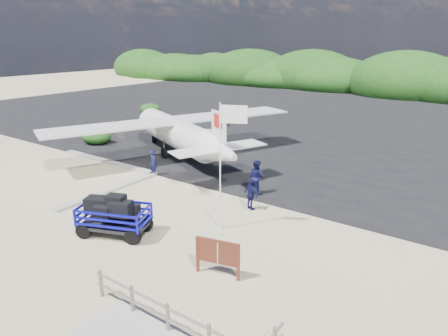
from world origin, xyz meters
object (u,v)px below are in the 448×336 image
(baggage_cart, at_px, (116,234))
(flagpole, at_px, (220,229))
(signboard, at_px, (218,276))
(crew_a, at_px, (153,163))
(crew_b, at_px, (256,177))
(crew_c, at_px, (251,194))
(aircraft_small, at_px, (287,102))

(baggage_cart, distance_m, flagpole, 4.64)
(signboard, height_order, crew_a, crew_a)
(crew_a, bearing_deg, baggage_cart, 134.86)
(crew_a, relative_size, crew_b, 0.87)
(crew_a, relative_size, crew_c, 1.03)
(crew_c, relative_size, aircraft_small, 0.21)
(baggage_cart, bearing_deg, aircraft_small, 84.51)
(crew_a, height_order, crew_b, crew_b)
(flagpole, height_order, signboard, flagpole)
(baggage_cart, distance_m, signboard, 5.57)
(flagpole, xyz_separation_m, crew_a, (-7.77, 3.61, 0.84))
(baggage_cart, relative_size, crew_c, 1.97)
(signboard, xyz_separation_m, crew_b, (-3.06, 7.78, 0.96))
(aircraft_small, bearing_deg, flagpole, 77.95)
(flagpole, distance_m, crew_b, 4.86)
(aircraft_small, bearing_deg, crew_c, 79.50)
(flagpole, xyz_separation_m, aircraft_small, (-14.91, 36.05, 0.00))
(signboard, xyz_separation_m, aircraft_small, (-17.03, 39.17, 0.00))
(crew_a, height_order, aircraft_small, crew_a)
(crew_c, xyz_separation_m, aircraft_small, (-14.90, 33.43, -0.81))
(flagpole, height_order, crew_b, flagpole)
(flagpole, distance_m, crew_a, 8.61)
(signboard, bearing_deg, crew_c, 97.04)
(aircraft_small, bearing_deg, crew_a, 67.89)
(signboard, bearing_deg, baggage_cart, 166.60)
(crew_a, xyz_separation_m, crew_c, (7.76, -0.98, -0.03))
(signboard, bearing_deg, crew_a, 132.45)
(crew_b, bearing_deg, crew_a, 19.37)
(baggage_cart, distance_m, crew_c, 6.73)
(crew_b, relative_size, aircraft_small, 0.25)
(baggage_cart, relative_size, aircraft_small, 0.41)
(baggage_cart, xyz_separation_m, flagpole, (3.45, 3.11, 0.00))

